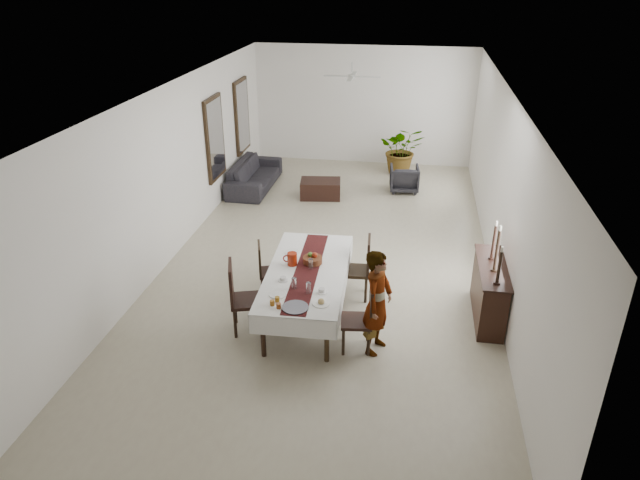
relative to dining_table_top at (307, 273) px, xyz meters
The scene contains 87 objects.
floor 2.15m from the dining_table_top, 88.01° to the left, with size 6.00×12.00×0.00m, color #BBB294.
ceiling 3.17m from the dining_table_top, 88.01° to the left, with size 6.00×12.00×0.02m, color white.
wall_back 8.06m from the dining_table_top, 89.50° to the left, with size 6.00×0.02×3.20m, color white.
wall_front 4.08m from the dining_table_top, 88.99° to the right, with size 6.00×0.02×3.20m, color white.
wall_left 3.65m from the dining_table_top, 145.53° to the left, with size 0.02×12.00×3.20m, color white.
wall_right 3.77m from the dining_table_top, 33.23° to the left, with size 0.02×12.00×3.20m, color white.
dining_table_top is the anchor object (origin of this frame).
table_leg_fl 1.33m from the dining_table_top, 108.98° to the right, with size 0.07×0.07×0.73m, color black.
table_leg_fr 1.33m from the dining_table_top, 66.77° to the right, with size 0.07×0.07×0.73m, color black.
table_leg_bl 1.33m from the dining_table_top, 113.23° to the left, with size 0.07×0.07×0.73m, color black.
table_leg_br 1.33m from the dining_table_top, 71.02° to the left, with size 0.07×0.07×0.73m, color black.
tablecloth_top 0.03m from the dining_table_top, ahead, with size 1.23×2.69×0.01m, color white.
tablecloth_drape_left 0.62m from the dining_table_top, behind, with size 0.01×2.69×0.31m, color silver.
tablecloth_drape_right 0.62m from the dining_table_top, ahead, with size 0.01×2.69×0.31m, color silver.
tablecloth_drape_near 1.34m from the dining_table_top, 87.88° to the right, with size 1.23×0.01×0.31m, color white.
tablecloth_drape_far 1.34m from the dining_table_top, 92.12° to the left, with size 1.23×0.01×0.31m, color white.
table_runner 0.04m from the dining_table_top, ahead, with size 0.36×2.60×0.00m, color #511717.
red_pitcher 0.33m from the dining_table_top, 151.16° to the left, with size 0.16×0.16×0.21m, color #9A210B.
pitcher_handle 0.41m from the dining_table_top, 158.00° to the left, with size 0.12×0.12×0.02m, color maroon.
wine_glass_near 0.70m from the dining_table_top, 77.42° to the right, with size 0.07×0.07×0.18m, color white.
wine_glass_mid 0.60m from the dining_table_top, 98.18° to the right, with size 0.07×0.07×0.18m, color white.
wine_glass_far 0.15m from the dining_table_top, 47.12° to the left, with size 0.07×0.07×0.18m, color white.
teacup_right 0.70m from the dining_table_top, 61.31° to the right, with size 0.09×0.09×0.06m, color silver.
saucer_right 0.70m from the dining_table_top, 61.31° to the right, with size 0.16×0.16×0.01m, color white.
teacup_left 0.48m from the dining_table_top, 128.48° to the right, with size 0.09×0.09×0.06m, color silver.
saucer_left 0.48m from the dining_table_top, 128.48° to the right, with size 0.16×0.16×0.01m, color silver.
plate_near_right 1.00m from the dining_table_top, 67.74° to the right, with size 0.25×0.25×0.02m, color white.
bread_near_right 1.00m from the dining_table_top, 67.74° to the right, with size 0.09×0.09×0.09m, color tan.
plate_near_left 0.84m from the dining_table_top, 109.68° to the right, with size 0.25×0.25×0.02m, color white.
plate_far_left 0.66m from the dining_table_top, 122.31° to the left, with size 0.25×0.25×0.02m, color white.
serving_tray 1.09m from the dining_table_top, 87.88° to the right, with size 0.37×0.37×0.02m, color #424147.
jam_jar_a 1.15m from the dining_table_top, 99.39° to the right, with size 0.07×0.07×0.08m, color brown.
jam_jar_b 1.12m from the dining_table_top, 105.30° to the right, with size 0.07×0.07×0.08m, color #915515.
jam_jar_c 1.00m from the dining_table_top, 104.23° to the right, with size 0.07×0.07×0.08m, color #8F6014.
fruit_basket 0.28m from the dining_table_top, 80.81° to the left, with size 0.31×0.31×0.10m, color brown.
fruit_red 0.34m from the dining_table_top, 75.62° to the left, with size 0.09×0.09×0.09m, color #9C270F.
fruit_green 0.34m from the dining_table_top, 90.08° to the left, with size 0.08×0.08×0.08m, color #497723.
chair_right_near_seat 1.21m from the dining_table_top, 42.08° to the right, with size 0.44×0.44×0.05m, color black.
chair_right_near_leg_fl 1.53m from the dining_table_top, 41.38° to the right, with size 0.04×0.04×0.44m, color black.
chair_right_near_leg_fr 1.30m from the dining_table_top, 29.59° to the right, with size 0.04×0.04×0.44m, color black.
chair_right_near_leg_bl 1.33m from the dining_table_top, 54.22° to the right, with size 0.04×0.04×0.44m, color black.
chair_right_near_leg_br 1.06m from the dining_table_top, 43.19° to the right, with size 0.04×0.04×0.44m, color black.
chair_right_near_back 1.32m from the dining_table_top, 35.44° to the right, with size 0.44×0.04×0.57m, color black.
chair_right_far_seat 1.00m from the dining_table_top, 43.66° to the left, with size 0.46×0.46×0.05m, color black.
chair_right_far_leg_fl 1.15m from the dining_table_top, 28.56° to the left, with size 0.05×0.05×0.46m, color black.
chair_right_far_leg_fr 1.34m from the dining_table_top, 44.72° to the left, with size 0.05×0.05×0.46m, color black.
chair_right_far_leg_bl 0.87m from the dining_table_top, 41.79° to the left, with size 0.05×0.05×0.46m, color black.
chair_right_far_leg_br 1.11m from the dining_table_top, 59.46° to the left, with size 0.05×0.05×0.46m, color black.
chair_right_far_back 1.13m from the dining_table_top, 36.80° to the left, with size 0.46×0.04×0.59m, color black.
chair_left_near_seat 1.03m from the dining_table_top, 144.27° to the right, with size 0.49×0.49×0.06m, color black.
chair_left_near_leg_fl 1.26m from the dining_table_top, 156.97° to the right, with size 0.05×0.05×0.48m, color black.
chair_left_near_leg_fr 1.36m from the dining_table_top, 138.59° to the right, with size 0.05×0.05×0.48m, color black.
chair_left_near_leg_bl 0.92m from the dining_table_top, 153.75° to the right, with size 0.05×0.05×0.48m, color black.
chair_left_near_leg_br 1.05m from the dining_table_top, 128.13° to the right, with size 0.05×0.05×0.48m, color black.
chair_left_near_back 1.22m from the dining_table_top, 147.65° to the right, with size 0.49×0.04×0.62m, color black.
chair_left_far_seat 0.92m from the dining_table_top, 145.49° to the left, with size 0.41×0.41×0.05m, color black.
chair_left_far_leg_fl 1.23m from the dining_table_top, 146.88° to the left, with size 0.04×0.04×0.40m, color black.
chair_left_far_leg_fr 1.03m from the dining_table_top, 161.15° to the left, with size 0.04×0.04×0.40m, color black.
chair_left_far_leg_bl 1.07m from the dining_table_top, 130.71° to the left, with size 0.04×0.04×0.40m, color black.
chair_left_far_leg_br 0.84m from the dining_table_top, 143.05° to the left, with size 0.04×0.04×0.40m, color black.
chair_left_far_back 0.99m from the dining_table_top, 153.92° to the left, with size 0.41×0.04×0.52m, color black.
woman 1.40m from the dining_table_top, 33.50° to the right, with size 0.58×0.38×1.60m, color gray.
sideboard_body 2.89m from the dining_table_top, ahead, with size 0.39×1.48×0.89m, color black.
sideboard_top 2.88m from the dining_table_top, ahead, with size 0.43×1.54×0.03m, color black.
candlestick_near_base 2.86m from the dining_table_top, ahead, with size 0.10×0.10×0.03m, color black.
candlestick_near_shaft 2.89m from the dining_table_top, ahead, with size 0.05×0.05×0.49m, color black.
candlestick_near_candle 2.95m from the dining_table_top, ahead, with size 0.04×0.04×0.08m, color beige.
candlestick_mid_base 2.87m from the dining_table_top, ahead, with size 0.10×0.10×0.03m, color black.
candlestick_mid_shaft 2.91m from the dining_table_top, ahead, with size 0.05×0.05×0.64m, color black.
candlestick_mid_candle 2.99m from the dining_table_top, ahead, with size 0.04×0.04×0.08m, color white.
candlestick_far_base 2.92m from the dining_table_top, 12.50° to the left, with size 0.10×0.10×0.03m, color black.
candlestick_far_shaft 2.96m from the dining_table_top, 12.50° to the left, with size 0.05×0.05×0.54m, color black.
candlestick_far_candle 3.02m from the dining_table_top, 12.50° to the left, with size 0.04×0.04×0.08m, color white.
sofa 5.99m from the dining_table_top, 113.57° to the left, with size 2.28×0.89×0.67m, color #29262B.
armchair 6.02m from the dining_table_top, 77.08° to the left, with size 0.69×0.71×0.64m, color #2A282D.
coffee_table 5.16m from the dining_table_top, 97.12° to the left, with size 0.95×0.64×0.42m, color black.
potted_plant 7.34m from the dining_table_top, 80.50° to the left, with size 1.16×1.00×1.29m, color #295823.
mirror_frame_near 5.18m from the dining_table_top, 124.46° to the left, with size 0.06×1.05×1.85m, color black.
mirror_glass_near 5.16m from the dining_table_top, 124.13° to the left, with size 0.01×0.90×1.70m, color silver.
mirror_frame_far 6.99m from the dining_table_top, 114.60° to the left, with size 0.06×1.05×1.85m, color black.
mirror_glass_far 6.98m from the dining_table_top, 114.34° to the left, with size 0.01×0.90×1.70m, color silver.
fan_rod 5.53m from the dining_table_top, 89.20° to the left, with size 0.04×0.04×0.20m, color silver.
fan_hub 5.45m from the dining_table_top, 89.20° to the left, with size 0.16×0.16×0.08m, color silver.
fan_blade_n 5.78m from the dining_table_top, 89.25° to the left, with size 0.10×0.55×0.01m, color silver.
fan_blade_s 5.13m from the dining_table_top, 89.14° to the left, with size 0.10×0.55×0.01m, color silver.
fan_blade_e 5.47m from the dining_table_top, 85.21° to the left, with size 0.55×0.10×0.01m, color silver.
fan_blade_w 5.46m from the dining_table_top, 93.20° to the left, with size 0.55×0.10×0.01m, color silver.
Camera 1 is at (1.43, -9.69, 5.12)m, focal length 32.00 mm.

